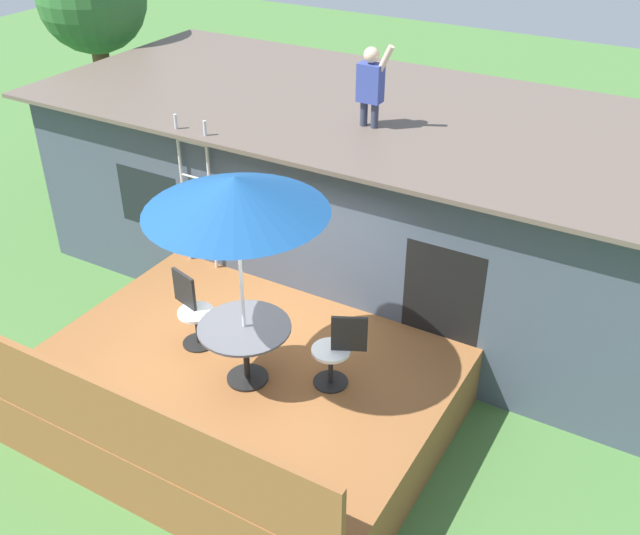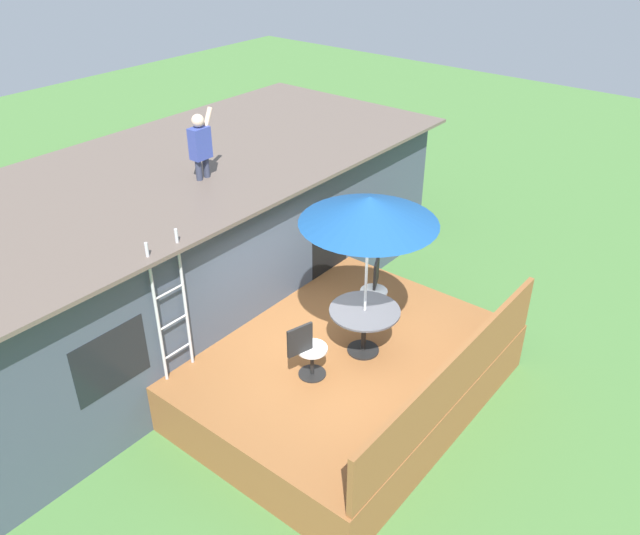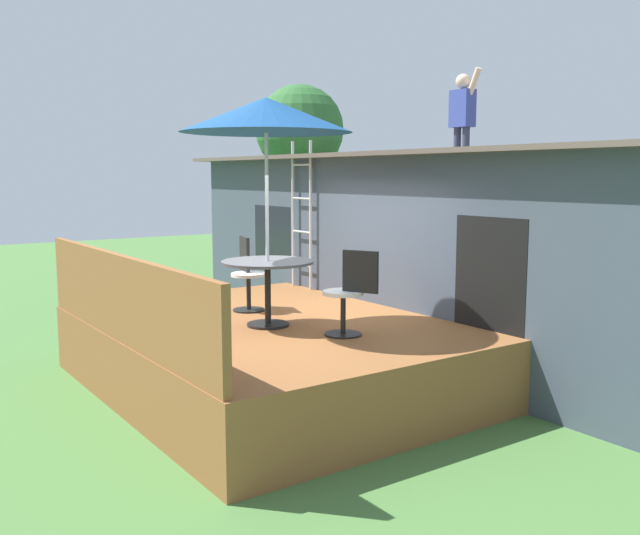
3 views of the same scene
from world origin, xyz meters
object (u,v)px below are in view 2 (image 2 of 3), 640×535
patio_umbrella (369,210)px  patio_chair_right (374,289)px  patio_table (364,319)px  person_figure (200,142)px  patio_chair_left (308,351)px  step_ladder (171,307)px

patio_umbrella → patio_chair_right: bearing=26.1°
patio_table → person_figure: person_figure is taller
patio_chair_left → patio_table: bearing=0.0°
patio_umbrella → patio_chair_right: size_ratio=2.76×
patio_umbrella → person_figure: bearing=91.7°
patio_table → patio_chair_left: (-0.97, 0.27, -0.13)m
patio_umbrella → step_ladder: 2.99m
patio_chair_left → person_figure: bearing=88.8°
patio_table → step_ladder: size_ratio=0.47×
patio_umbrella → patio_chair_left: (-0.97, 0.27, -1.89)m
patio_chair_right → patio_chair_left: bearing=-20.7°
step_ladder → patio_table: bearing=-41.6°
patio_chair_left → patio_umbrella: bearing=0.0°
step_ladder → patio_chair_right: step_ladder is taller
step_ladder → person_figure: bearing=34.8°
patio_table → person_figure: (-0.09, 3.15, 2.02)m
person_figure → patio_chair_left: person_figure is taller
patio_table → patio_chair_left: size_ratio=1.13×
step_ladder → patio_chair_right: (2.96, -1.35, -0.64)m
patio_umbrella → patio_chair_right: 2.15m
step_ladder → person_figure: 2.80m
patio_chair_right → step_ladder: bearing=-50.6°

